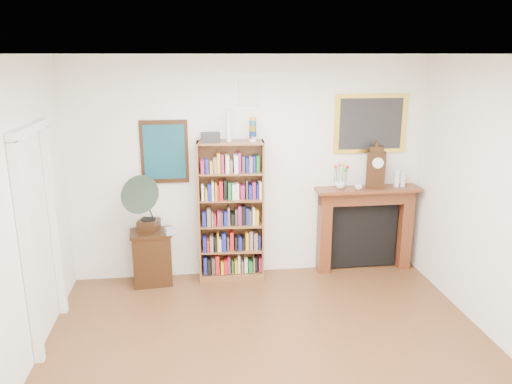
% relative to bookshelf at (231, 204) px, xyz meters
% --- Properties ---
extents(room, '(4.51, 5.01, 2.81)m').
position_rel_bookshelf_xyz_m(room, '(0.25, -2.33, 0.40)').
color(room, brown).
rests_on(room, ground).
extents(door_casing, '(0.08, 1.02, 2.17)m').
position_rel_bookshelf_xyz_m(door_casing, '(-1.95, -1.13, 0.26)').
color(door_casing, white).
rests_on(door_casing, left_wall).
extents(teal_poster, '(0.58, 0.04, 0.78)m').
position_rel_bookshelf_xyz_m(teal_poster, '(-0.80, 0.15, 0.65)').
color(teal_poster, black).
rests_on(teal_poster, back_wall).
extents(small_picture, '(0.26, 0.04, 0.30)m').
position_rel_bookshelf_xyz_m(small_picture, '(0.25, 0.15, 1.35)').
color(small_picture, white).
rests_on(small_picture, back_wall).
extents(gilt_painting, '(0.95, 0.04, 0.75)m').
position_rel_bookshelf_xyz_m(gilt_painting, '(1.80, 0.15, 0.95)').
color(gilt_painting, yellow).
rests_on(gilt_painting, back_wall).
extents(bookshelf, '(0.84, 0.35, 2.05)m').
position_rel_bookshelf_xyz_m(bookshelf, '(0.00, 0.00, 0.00)').
color(bookshelf, brown).
rests_on(bookshelf, floor).
extents(side_cabinet, '(0.54, 0.41, 0.69)m').
position_rel_bookshelf_xyz_m(side_cabinet, '(-1.00, -0.04, -0.65)').
color(side_cabinet, black).
rests_on(side_cabinet, floor).
extents(fireplace, '(1.35, 0.32, 1.14)m').
position_rel_bookshelf_xyz_m(fireplace, '(1.77, 0.07, -0.32)').
color(fireplace, '#522113').
rests_on(fireplace, floor).
extents(gramophone, '(0.61, 0.68, 0.76)m').
position_rel_bookshelf_xyz_m(gramophone, '(-1.03, -0.12, 0.12)').
color(gramophone, black).
rests_on(gramophone, side_cabinet).
extents(cd_stack, '(0.15, 0.15, 0.08)m').
position_rel_bookshelf_xyz_m(cd_stack, '(-0.76, -0.16, -0.27)').
color(cd_stack, '#B4B3C0').
rests_on(cd_stack, side_cabinet).
extents(mantel_clock, '(0.26, 0.19, 0.54)m').
position_rel_bookshelf_xyz_m(mantel_clock, '(1.85, 0.01, 0.41)').
color(mantel_clock, black).
rests_on(mantel_clock, fireplace).
extents(flower_vase, '(0.17, 0.17, 0.14)m').
position_rel_bookshelf_xyz_m(flower_vase, '(1.41, 0.02, 0.21)').
color(flower_vase, silver).
rests_on(flower_vase, fireplace).
extents(teacup, '(0.10, 0.10, 0.08)m').
position_rel_bookshelf_xyz_m(teacup, '(1.62, -0.07, 0.18)').
color(teacup, silver).
rests_on(teacup, fireplace).
extents(bottle_left, '(0.07, 0.07, 0.24)m').
position_rel_bookshelf_xyz_m(bottle_left, '(2.16, 0.02, 0.27)').
color(bottle_left, silver).
rests_on(bottle_left, fireplace).
extents(bottle_right, '(0.06, 0.06, 0.20)m').
position_rel_bookshelf_xyz_m(bottle_right, '(2.24, 0.01, 0.25)').
color(bottle_right, silver).
rests_on(bottle_right, fireplace).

